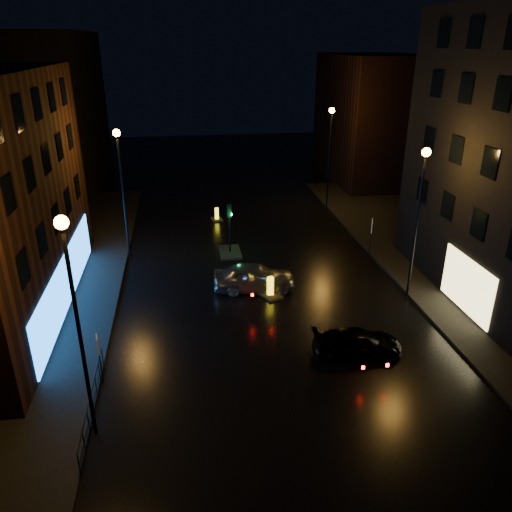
% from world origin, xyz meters
% --- Properties ---
extents(ground, '(120.00, 120.00, 0.00)m').
position_xyz_m(ground, '(0.00, 0.00, 0.00)').
color(ground, black).
rests_on(ground, ground).
extents(pavement_left, '(12.00, 44.00, 0.15)m').
position_xyz_m(pavement_left, '(-14.00, 8.00, 0.07)').
color(pavement_left, black).
rests_on(pavement_left, ground).
extents(pavement_right, '(12.00, 44.00, 0.15)m').
position_xyz_m(pavement_right, '(14.00, 8.00, 0.07)').
color(pavement_right, black).
rests_on(pavement_right, ground).
extents(building_far_left, '(8.00, 16.00, 14.00)m').
position_xyz_m(building_far_left, '(-16.00, 35.00, 7.00)').
color(building_far_left, black).
rests_on(building_far_left, ground).
extents(building_far_right, '(8.00, 14.00, 12.00)m').
position_xyz_m(building_far_right, '(15.00, 32.00, 6.00)').
color(building_far_right, black).
rests_on(building_far_right, ground).
extents(street_lamp_lnear, '(0.44, 0.44, 8.37)m').
position_xyz_m(street_lamp_lnear, '(-7.80, -2.00, 5.56)').
color(street_lamp_lnear, black).
rests_on(street_lamp_lnear, ground).
extents(street_lamp_lfar, '(0.44, 0.44, 8.37)m').
position_xyz_m(street_lamp_lfar, '(-7.80, 14.00, 5.56)').
color(street_lamp_lfar, black).
rests_on(street_lamp_lfar, ground).
extents(street_lamp_rnear, '(0.44, 0.44, 8.37)m').
position_xyz_m(street_lamp_rnear, '(7.80, 6.00, 5.56)').
color(street_lamp_rnear, black).
rests_on(street_lamp_rnear, ground).
extents(street_lamp_rfar, '(0.44, 0.44, 8.37)m').
position_xyz_m(street_lamp_rfar, '(7.80, 22.00, 5.56)').
color(street_lamp_rfar, black).
rests_on(street_lamp_rfar, ground).
extents(traffic_signal, '(1.40, 2.40, 3.45)m').
position_xyz_m(traffic_signal, '(-1.20, 14.00, 0.50)').
color(traffic_signal, black).
rests_on(traffic_signal, ground).
extents(guard_railing, '(0.05, 6.04, 1.00)m').
position_xyz_m(guard_railing, '(-8.00, -1.00, 0.74)').
color(guard_railing, black).
rests_on(guard_railing, ground).
extents(silver_hatchback, '(4.74, 2.15, 1.58)m').
position_xyz_m(silver_hatchback, '(-0.37, 8.44, 0.79)').
color(silver_hatchback, '#B8BDC1').
rests_on(silver_hatchback, ground).
extents(dark_sedan, '(4.13, 1.83, 1.18)m').
position_xyz_m(dark_sedan, '(3.30, 1.39, 0.59)').
color(dark_sedan, black).
rests_on(dark_sedan, ground).
extents(bollard_near, '(1.37, 1.60, 1.18)m').
position_xyz_m(bollard_near, '(0.38, 7.48, 0.26)').
color(bollard_near, black).
rests_on(bollard_near, ground).
extents(bollard_far, '(0.96, 1.27, 1.01)m').
position_xyz_m(bollard_far, '(-1.55, 20.83, 0.22)').
color(bollard_far, black).
rests_on(bollard_far, ground).
extents(road_sign_left, '(0.16, 0.54, 2.25)m').
position_xyz_m(road_sign_left, '(-7.90, 0.96, 1.69)').
color(road_sign_left, black).
rests_on(road_sign_left, ground).
extents(road_sign_right, '(0.27, 0.60, 2.55)m').
position_xyz_m(road_sign_right, '(7.90, 12.11, 1.91)').
color(road_sign_right, black).
rests_on(road_sign_right, ground).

